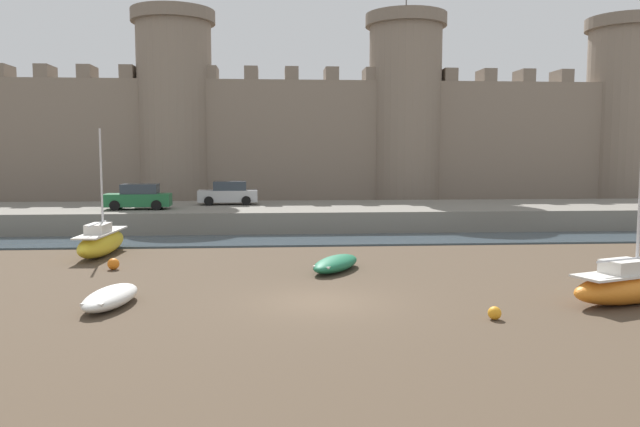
{
  "coord_description": "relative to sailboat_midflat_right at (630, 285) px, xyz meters",
  "views": [
    {
      "loc": [
        -1.51,
        -20.42,
        4.95
      ],
      "look_at": [
        0.36,
        4.96,
        2.5
      ],
      "focal_mm": 35.0,
      "sensor_mm": 36.0,
      "label": 1
    }
  ],
  "objects": [
    {
      "name": "water_channel",
      "position": [
        -10.24,
        15.57,
        -0.57
      ],
      "size": [
        80.0,
        4.5,
        0.1
      ],
      "primitive_type": "cube",
      "color": "#3D4C56",
      "rests_on": "ground"
    },
    {
      "name": "car_quay_east",
      "position": [
        -20.4,
        20.95,
        1.56
      ],
      "size": [
        4.15,
        1.98,
        1.62
      ],
      "color": "#1E6638",
      "rests_on": "quay_road"
    },
    {
      "name": "sailboat_midflat_right",
      "position": [
        0.0,
        0.0,
        0.0
      ],
      "size": [
        5.06,
        3.01,
        6.38
      ],
      "color": "orange",
      "rests_on": "ground"
    },
    {
      "name": "car_quay_centre_west",
      "position": [
        -14.93,
        24.32,
        1.56
      ],
      "size": [
        4.15,
        1.98,
        1.62
      ],
      "color": "#B2B5B7",
      "rests_on": "quay_road"
    },
    {
      "name": "castle",
      "position": [
        -10.24,
        33.41,
        6.61
      ],
      "size": [
        64.66,
        6.81,
        19.56
      ],
      "color": "gray",
      "rests_on": "ground"
    },
    {
      "name": "mooring_buoy_near_channel",
      "position": [
        -18.63,
        7.37,
        -0.37
      ],
      "size": [
        0.5,
        0.5,
        0.5
      ],
      "primitive_type": "sphere",
      "color": "orange",
      "rests_on": "ground"
    },
    {
      "name": "sailboat_foreground_left",
      "position": [
        -20.16,
        11.25,
        0.06
      ],
      "size": [
        1.66,
        5.57,
        6.16
      ],
      "color": "yellow",
      "rests_on": "ground"
    },
    {
      "name": "quay_road",
      "position": [
        -10.24,
        22.82,
        0.08
      ],
      "size": [
        69.85,
        10.0,
        1.4
      ],
      "primitive_type": "cube",
      "color": "slate",
      "rests_on": "ground"
    },
    {
      "name": "ground_plane",
      "position": [
        -10.24,
        0.92,
        -0.62
      ],
      "size": [
        160.0,
        160.0,
        0.0
      ],
      "primitive_type": "plane",
      "color": "#4C3D2D"
    },
    {
      "name": "rowboat_near_channel_right",
      "position": [
        -17.06,
        0.76,
        -0.29
      ],
      "size": [
        1.76,
        3.44,
        0.63
      ],
      "color": "silver",
      "rests_on": "ground"
    },
    {
      "name": "mooring_buoy_near_shore",
      "position": [
        -5.2,
        -1.69,
        -0.42
      ],
      "size": [
        0.4,
        0.4,
        0.4
      ],
      "primitive_type": "sphere",
      "color": "orange",
      "rests_on": "ground"
    },
    {
      "name": "rowboat_foreground_centre",
      "position": [
        -9.17,
        6.39,
        -0.28
      ],
      "size": [
        2.85,
        3.71,
        0.63
      ],
      "color": "#1E6B47",
      "rests_on": "ground"
    }
  ]
}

